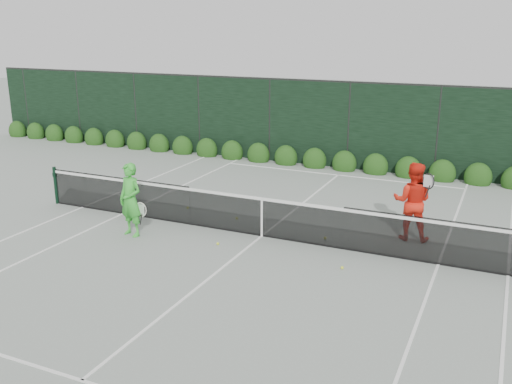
% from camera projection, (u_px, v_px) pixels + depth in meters
% --- Properties ---
extents(ground, '(80.00, 80.00, 0.00)m').
position_uv_depth(ground, '(262.00, 236.00, 13.77)').
color(ground, gray).
rests_on(ground, ground).
extents(tennis_net, '(12.90, 0.10, 1.07)m').
position_uv_depth(tennis_net, '(261.00, 215.00, 13.63)').
color(tennis_net, black).
rests_on(tennis_net, ground).
extents(player_woman, '(0.72, 0.55, 1.79)m').
position_uv_depth(player_woman, '(131.00, 200.00, 13.61)').
color(player_woman, green).
rests_on(player_woman, ground).
extents(player_man, '(0.97, 0.76, 1.87)m').
position_uv_depth(player_man, '(412.00, 201.00, 13.35)').
color(player_man, red).
rests_on(player_man, ground).
extents(court_lines, '(11.03, 23.83, 0.01)m').
position_uv_depth(court_lines, '(262.00, 236.00, 13.77)').
color(court_lines, white).
rests_on(court_lines, ground).
extents(windscreen_fence, '(32.00, 21.07, 3.06)m').
position_uv_depth(windscreen_fence, '(205.00, 208.00, 10.98)').
color(windscreen_fence, black).
rests_on(windscreen_fence, ground).
extents(hedge_row, '(31.66, 0.65, 0.94)m').
position_uv_depth(hedge_row, '(344.00, 164.00, 19.95)').
color(hedge_row, '#153A0F').
rests_on(hedge_row, ground).
extents(tennis_balls, '(5.12, 2.24, 0.07)m').
position_uv_depth(tennis_balls, '(257.00, 233.00, 13.89)').
color(tennis_balls, yellow).
rests_on(tennis_balls, ground).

